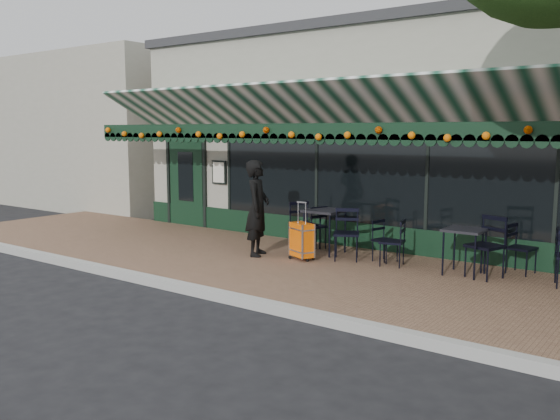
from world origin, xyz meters
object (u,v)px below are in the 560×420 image
Objects in this scene: cafe_table_a at (465,233)px; chair_a_right at (521,249)px; chair_b_left at (313,227)px; chair_a_left at (392,242)px; chair_b_right at (385,241)px; woman at (258,208)px; chair_solo at (303,225)px; suitcase at (302,240)px; chair_a_front at (485,247)px; chair_b_front at (346,234)px; cafe_table_b at (325,214)px.

chair_a_right reaches higher than cafe_table_a.
chair_b_left is (-3.85, -0.32, 0.03)m from chair_a_right.
chair_a_left reaches higher than chair_b_right.
woman is 1.18m from chair_solo.
chair_b_left is (-0.38, 0.94, 0.09)m from suitcase.
chair_solo is at bearing -52.34° from chair_b_left.
cafe_table_a is 1.00m from chair_a_right.
woman is 4.06m from chair_a_front.
chair_b_front reaches higher than chair_solo.
chair_a_left is at bearing -97.58° from woman.
woman is at bearing -144.55° from suitcase.
woman is at bearing 174.76° from chair_b_front.
chair_b_left is (-3.13, 0.32, -0.24)m from cafe_table_a.
chair_a_left is 0.87× the size of chair_b_front.
chair_a_front is at bearing -63.97° from chair_solo.
chair_a_right is 0.82× the size of chair_a_front.
woman is 2.12× the size of cafe_table_b.
chair_b_left is 1.17× the size of chair_b_right.
chair_solo is (-3.65, 0.25, -0.03)m from chair_a_front.
chair_solo is (-4.04, -0.39, 0.06)m from chair_a_right.
chair_a_front is at bearing 158.98° from chair_a_right.
suitcase is at bearing 120.41° from chair_a_right.
chair_solo is (-2.09, 0.35, 0.06)m from chair_a_left.
chair_a_right is 2.25m from chair_b_right.
cafe_table_a is 0.93× the size of chair_a_left.
woman reaches higher than suitcase.
chair_b_left is at bearing 135.87° from suitcase.
chair_b_front is (1.53, 0.64, -0.42)m from woman.
chair_b_right is (1.67, -0.20, -0.06)m from chair_b_left.
chair_a_front is at bearing -102.54° from woman.
chair_a_right is at bearing 97.13° from chair_a_left.
suitcase is 1.27× the size of chair_a_right.
chair_a_right is at bearing -12.01° from chair_b_front.
cafe_table_a is 1.26m from chair_a_left.
suitcase is at bearing -172.81° from chair_b_front.
chair_a_left is at bearing 96.55° from chair_b_left.
chair_b_front reaches higher than cafe_table_a.
chair_a_right is (4.35, 1.44, -0.48)m from woman.
chair_b_right is (1.29, 0.74, 0.03)m from suitcase.
suitcase is 3.15m from chair_a_front.
cafe_table_b is 0.74m from chair_b_front.
cafe_table_b is 1.02× the size of chair_a_right.
cafe_table_a is at bearing -101.51° from woman.
chair_b_front is at bearing -22.99° from cafe_table_b.
chair_b_front is 1.29m from chair_solo.
cafe_table_a is 2.73m from cafe_table_b.
woman reaches higher than cafe_table_b.
cafe_table_b is 3.50m from chair_a_right.
woman is at bearing -150.00° from chair_a_front.
chair_a_left is at bearing -175.58° from cafe_table_a.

